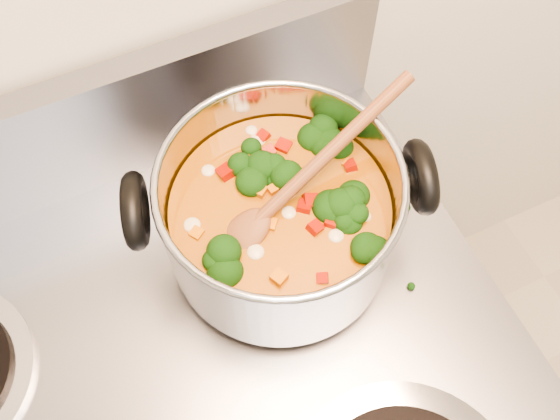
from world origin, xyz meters
name	(u,v)px	position (x,y,z in m)	size (l,w,h in m)	color
stockpot	(279,216)	(0.15, 1.30, 1.00)	(0.30, 0.24, 0.14)	#A9AAB2
wooden_spoon	(287,193)	(0.16, 1.30, 1.03)	(0.24, 0.09, 0.10)	brown
cooktop_crumbs	(437,241)	(0.31, 1.23, 0.92)	(0.04, 0.08, 0.01)	black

